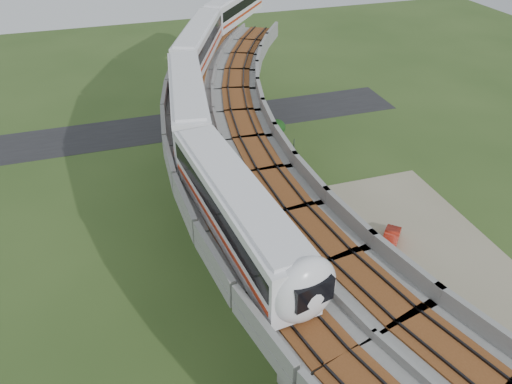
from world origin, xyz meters
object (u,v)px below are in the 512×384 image
at_px(car_red, 391,239).
at_px(metro_train, 216,70).
at_px(car_dark, 325,215).
at_px(car_white, 381,314).

bearing_deg(car_red, metro_train, 169.73).
relative_size(car_red, car_dark, 1.02).
height_order(metro_train, car_red, metro_train).
bearing_deg(car_dark, car_white, -176.06).
distance_m(metro_train, car_dark, 17.01).
xyz_separation_m(metro_train, car_dark, (7.73, -9.57, -11.75)).
xyz_separation_m(car_white, car_dark, (1.27, 12.69, -0.13)).
height_order(car_white, car_red, car_white).
relative_size(metro_train, car_dark, 16.45).
bearing_deg(metro_train, car_red, -51.56).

